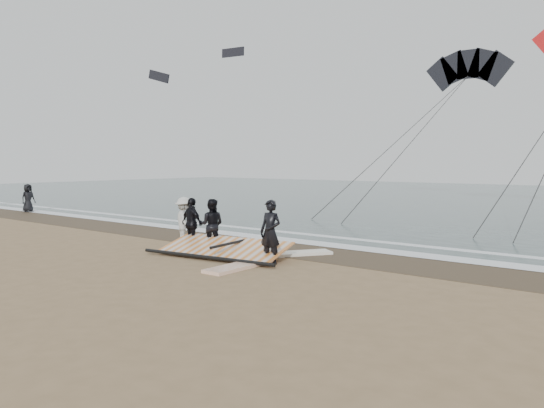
# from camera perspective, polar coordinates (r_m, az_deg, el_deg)

# --- Properties ---
(ground) EXTENTS (120.00, 120.00, 0.00)m
(ground) POSITION_cam_1_polar(r_m,az_deg,el_deg) (13.74, -7.06, -7.51)
(ground) COLOR #8C704C
(ground) RESTS_ON ground
(sea) EXTENTS (120.00, 54.00, 0.02)m
(sea) POSITION_cam_1_polar(r_m,az_deg,el_deg) (43.59, 25.50, 0.38)
(sea) COLOR #233838
(sea) RESTS_ON ground
(wet_sand) EXTENTS (120.00, 2.80, 0.01)m
(wet_sand) POSITION_cam_1_polar(r_m,az_deg,el_deg) (17.14, 3.74, -5.04)
(wet_sand) COLOR #4C3D2B
(wet_sand) RESTS_ON ground
(foam_near) EXTENTS (120.00, 0.90, 0.01)m
(foam_near) POSITION_cam_1_polar(r_m,az_deg,el_deg) (18.29, 6.23, -4.38)
(foam_near) COLOR white
(foam_near) RESTS_ON sea
(foam_far) EXTENTS (120.00, 0.45, 0.01)m
(foam_far) POSITION_cam_1_polar(r_m,az_deg,el_deg) (19.74, 8.86, -3.75)
(foam_far) COLOR white
(foam_far) RESTS_ON sea
(man_main) EXTENTS (0.68, 0.46, 1.81)m
(man_main) POSITION_cam_1_polar(r_m,az_deg,el_deg) (14.83, -0.18, -3.03)
(man_main) COLOR black
(man_main) RESTS_ON ground
(board_white) EXTENTS (0.67, 2.28, 0.09)m
(board_white) POSITION_cam_1_polar(r_m,az_deg,el_deg) (14.47, -3.56, -6.68)
(board_white) COLOR white
(board_white) RESTS_ON ground
(board_cream) EXTENTS (1.85, 2.32, 0.10)m
(board_cream) POSITION_cam_1_polar(r_m,az_deg,el_deg) (16.33, 2.34, -5.36)
(board_cream) COLOR white
(board_cream) RESTS_ON ground
(trio_cluster) EXTENTS (2.54, 1.11, 1.69)m
(trio_cluster) POSITION_cam_1_polar(r_m,az_deg,el_deg) (17.74, -8.31, -2.04)
(trio_cluster) COLOR black
(trio_cluster) RESTS_ON ground
(far_walkers) EXTENTS (6.72, 1.57, 1.61)m
(far_walkers) POSITION_cam_1_polar(r_m,az_deg,el_deg) (36.61, -27.21, 0.85)
(far_walkers) COLOR black
(far_walkers) RESTS_ON ground
(sail_rig) EXTENTS (4.66, 2.22, 0.51)m
(sail_rig) POSITION_cam_1_polar(r_m,az_deg,el_deg) (16.21, -5.00, -4.92)
(sail_rig) COLOR black
(sail_rig) RESTS_ON ground
(kite_dark) EXTENTS (6.61, 8.82, 19.51)m
(kite_dark) POSITION_cam_1_polar(r_m,az_deg,el_deg) (40.57, 20.28, 13.18)
(kite_dark) COLOR black
(kite_dark) RESTS_ON ground
(distant_kites) EXTENTS (7.69, 6.12, 4.09)m
(distant_kites) POSITION_cam_1_polar(r_m,az_deg,el_deg) (56.46, -8.13, 14.67)
(distant_kites) COLOR black
(distant_kites) RESTS_ON ground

